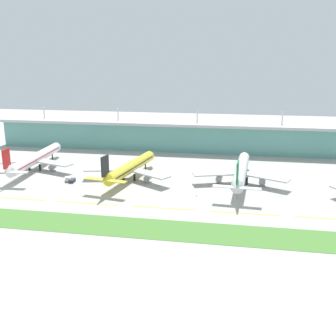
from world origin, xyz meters
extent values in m
plane|color=#A8A59E|center=(0.00, 0.00, 0.00)|extent=(600.00, 600.00, 0.00)
cube|color=#5B9E93|center=(0.00, 110.89, 9.00)|extent=(280.00, 28.00, 18.00)
cube|color=#B2B2B7|center=(0.00, 110.89, 18.90)|extent=(288.00, 34.00, 1.80)
cylinder|color=silver|center=(-112.00, 105.29, 24.30)|extent=(0.90, 0.90, 9.00)
cylinder|color=silver|center=(-56.00, 105.29, 24.30)|extent=(0.90, 0.90, 9.00)
cylinder|color=silver|center=(0.00, 105.29, 24.30)|extent=(0.90, 0.90, 9.00)
cylinder|color=silver|center=(56.00, 105.29, 24.30)|extent=(0.90, 0.90, 9.00)
cylinder|color=white|center=(-86.42, 42.63, 6.50)|extent=(9.10, 59.65, 5.80)
cone|color=white|center=(-88.19, 74.30, 6.50)|extent=(5.72, 4.30, 5.51)
cone|color=white|center=(-84.60, 9.97, 7.70)|extent=(5.29, 6.89, 5.72)
cube|color=red|center=(-84.66, 10.97, 14.15)|extent=(1.05, 6.43, 9.50)
cube|color=white|center=(-79.14, 10.78, 7.50)|extent=(10.16, 3.75, 0.36)
cube|color=#B7BABF|center=(-98.16, 37.55, 5.20)|extent=(24.61, 16.37, 0.70)
cylinder|color=gray|center=(-97.04, 39.06, 2.40)|extent=(3.45, 4.67, 3.20)
cube|color=#B7BABF|center=(-74.19, 38.88, 5.20)|extent=(24.91, 14.18, 0.70)
cylinder|color=gray|center=(-75.47, 40.26, 2.40)|extent=(3.45, 4.67, 3.20)
cylinder|color=black|center=(-87.66, 64.88, 1.80)|extent=(0.70, 0.70, 3.60)
cylinder|color=black|center=(-89.45, 39.46, 1.80)|extent=(1.10, 1.10, 3.60)
cylinder|color=black|center=(-83.06, 39.82, 1.80)|extent=(1.10, 1.10, 3.60)
cube|color=red|center=(-86.42, 42.63, 6.90)|extent=(8.81, 53.72, 0.60)
cylinder|color=yellow|center=(-27.50, 33.56, 6.50)|extent=(14.45, 51.87, 5.80)
cone|color=yellow|center=(-22.79, 60.98, 6.50)|extent=(6.11, 4.87, 5.51)
cone|color=yellow|center=(-32.37, 5.16, 7.70)|extent=(5.98, 7.37, 5.72)
cube|color=black|center=(-32.20, 6.15, 14.15)|extent=(1.77, 6.43, 9.50)
cube|color=yellow|center=(-37.71, 6.58, 7.50)|extent=(10.40, 4.85, 0.36)
cube|color=yellow|center=(-26.87, 4.72, 7.50)|extent=(10.40, 4.85, 0.36)
cube|color=#B7BABF|center=(-40.07, 31.23, 5.20)|extent=(24.90, 11.74, 0.70)
cylinder|color=gray|center=(-38.64, 32.45, 2.40)|extent=(3.92, 4.98, 3.20)
cube|color=#B7BABF|center=(-16.42, 27.17, 5.20)|extent=(23.99, 18.41, 0.70)
cylinder|color=gray|center=(-17.36, 28.80, 2.40)|extent=(3.92, 4.98, 3.20)
cylinder|color=black|center=(-24.22, 52.65, 1.80)|extent=(0.70, 0.70, 3.60)
cylinder|color=black|center=(-31.16, 31.15, 1.80)|extent=(1.10, 1.10, 3.60)
cylinder|color=black|center=(-24.85, 30.06, 1.80)|extent=(1.10, 1.10, 3.60)
cube|color=black|center=(-27.50, 33.56, 6.90)|extent=(13.62, 46.79, 0.60)
cylinder|color=silver|center=(29.84, 36.58, 6.50)|extent=(9.73, 58.04, 5.80)
cone|color=silver|center=(31.95, 67.39, 6.50)|extent=(5.77, 4.37, 5.51)
cone|color=silver|center=(27.66, 4.76, 7.70)|extent=(5.37, 6.95, 5.72)
cube|color=#146B38|center=(27.73, 5.76, 14.15)|extent=(1.13, 6.43, 9.50)
cube|color=silver|center=(22.21, 5.63, 7.50)|extent=(10.20, 3.87, 0.36)
cube|color=silver|center=(33.18, 4.88, 7.50)|extent=(10.20, 3.87, 0.36)
cube|color=#B7BABF|center=(17.56, 32.98, 5.20)|extent=(24.93, 13.92, 0.70)
cylinder|color=gray|center=(18.86, 34.34, 2.40)|extent=(3.50, 4.71, 3.20)
cube|color=#B7BABF|center=(41.51, 31.34, 5.20)|extent=(24.56, 16.60, 0.70)
cylinder|color=gray|center=(40.41, 32.86, 2.40)|extent=(3.50, 4.71, 3.20)
cylinder|color=black|center=(31.32, 58.19, 1.80)|extent=(0.70, 0.70, 3.60)
cylinder|color=black|center=(26.44, 33.80, 1.80)|extent=(1.10, 1.10, 3.60)
cylinder|color=black|center=(32.83, 33.36, 1.80)|extent=(1.10, 1.10, 3.60)
cube|color=#146B38|center=(29.84, 36.58, 6.90)|extent=(9.37, 52.28, 0.60)
cube|color=yellow|center=(-71.00, -5.72, 0.02)|extent=(28.00, 0.70, 0.04)
cube|color=yellow|center=(-37.00, -5.72, 0.02)|extent=(28.00, 0.70, 0.04)
cube|color=yellow|center=(-3.00, -5.72, 0.02)|extent=(28.00, 0.70, 0.04)
cube|color=yellow|center=(31.00, -5.72, 0.02)|extent=(28.00, 0.70, 0.04)
cube|color=yellow|center=(65.00, -5.72, 0.02)|extent=(28.00, 0.70, 0.04)
cube|color=#477A33|center=(0.00, -27.08, 0.05)|extent=(300.00, 18.00, 0.10)
cube|color=#333842|center=(-55.93, 22.00, 1.15)|extent=(2.79, 4.60, 1.40)
cylinder|color=black|center=(-57.15, 23.43, 0.45)|extent=(0.43, 0.93, 0.90)
cylinder|color=black|center=(-55.00, 23.63, 0.45)|extent=(0.43, 0.93, 0.90)
cylinder|color=black|center=(-56.87, 20.36, 0.45)|extent=(0.43, 0.93, 0.90)
cylinder|color=black|center=(-54.72, 20.56, 0.45)|extent=(0.43, 0.93, 0.90)
cube|color=silver|center=(-58.93, 22.50, 1.25)|extent=(3.31, 4.02, 1.60)
cube|color=silver|center=(-58.93, 22.50, 2.40)|extent=(3.13, 3.71, 0.16)
cylinder|color=black|center=(-57.61, 21.79, 0.45)|extent=(0.74, 0.96, 0.90)
cylinder|color=black|center=(-59.04, 21.01, 0.45)|extent=(0.74, 0.96, 0.90)
cylinder|color=black|center=(-58.82, 24.00, 0.45)|extent=(0.74, 0.96, 0.90)
cylinder|color=black|center=(-60.24, 23.22, 0.45)|extent=(0.74, 0.96, 0.90)
cone|color=orange|center=(9.65, 11.87, 0.35)|extent=(0.56, 0.56, 0.70)
cone|color=orange|center=(28.02, 12.38, 0.35)|extent=(0.56, 0.56, 0.70)
camera|label=1|loc=(25.78, -157.57, 60.91)|focal=41.46mm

